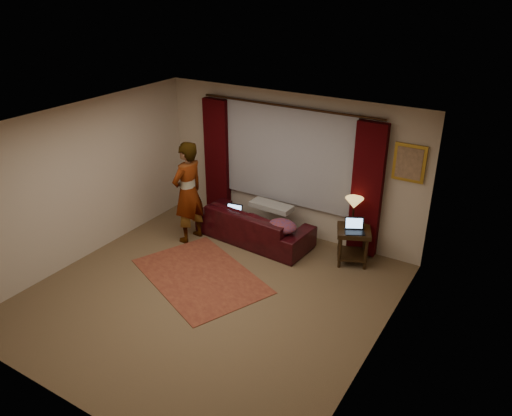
# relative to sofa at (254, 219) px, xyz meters

# --- Properties ---
(floor) EXTENTS (5.00, 5.00, 0.01)m
(floor) POSITION_rel_sofa_xyz_m (0.33, -1.84, -0.43)
(floor) COLOR brown
(floor) RESTS_ON ground
(ceiling) EXTENTS (5.00, 5.00, 0.02)m
(ceiling) POSITION_rel_sofa_xyz_m (0.33, -1.84, 2.17)
(ceiling) COLOR silver
(ceiling) RESTS_ON ground
(wall_back) EXTENTS (5.00, 0.02, 2.60)m
(wall_back) POSITION_rel_sofa_xyz_m (0.33, 0.66, 0.87)
(wall_back) COLOR #BFAF99
(wall_back) RESTS_ON ground
(wall_front) EXTENTS (5.00, 0.02, 2.60)m
(wall_front) POSITION_rel_sofa_xyz_m (0.33, -4.34, 0.87)
(wall_front) COLOR #BFAF99
(wall_front) RESTS_ON ground
(wall_left) EXTENTS (0.02, 5.00, 2.60)m
(wall_left) POSITION_rel_sofa_xyz_m (-2.17, -1.84, 0.87)
(wall_left) COLOR #BFAF99
(wall_left) RESTS_ON ground
(wall_right) EXTENTS (0.02, 5.00, 2.60)m
(wall_right) POSITION_rel_sofa_xyz_m (2.83, -1.84, 0.87)
(wall_right) COLOR #BFAF99
(wall_right) RESTS_ON ground
(sheer_curtain) EXTENTS (2.50, 0.05, 1.80)m
(sheer_curtain) POSITION_rel_sofa_xyz_m (0.33, 0.60, 1.07)
(sheer_curtain) COLOR gray
(sheer_curtain) RESTS_ON wall_back
(drape_left) EXTENTS (0.50, 0.14, 2.30)m
(drape_left) POSITION_rel_sofa_xyz_m (-1.17, 0.55, 0.75)
(drape_left) COLOR #2F0204
(drape_left) RESTS_ON floor
(drape_right) EXTENTS (0.50, 0.14, 2.30)m
(drape_right) POSITION_rel_sofa_xyz_m (1.83, 0.55, 0.75)
(drape_right) COLOR #2F0204
(drape_right) RESTS_ON floor
(curtain_rod) EXTENTS (0.04, 0.04, 3.40)m
(curtain_rod) POSITION_rel_sofa_xyz_m (0.33, 0.55, 1.95)
(curtain_rod) COLOR black
(curtain_rod) RESTS_ON wall_back
(picture_frame) EXTENTS (0.50, 0.04, 0.60)m
(picture_frame) POSITION_rel_sofa_xyz_m (2.43, 0.63, 1.32)
(picture_frame) COLOR gold
(picture_frame) RESTS_ON wall_back
(sofa) EXTENTS (2.19, 1.07, 0.86)m
(sofa) POSITION_rel_sofa_xyz_m (0.00, 0.00, 0.00)
(sofa) COLOR black
(sofa) RESTS_ON floor
(throw_blanket) EXTENTS (0.79, 0.34, 0.09)m
(throw_blanket) POSITION_rel_sofa_xyz_m (0.21, 0.25, 0.43)
(throw_blanket) COLOR gray
(throw_blanket) RESTS_ON sofa
(clothing_pile) EXTENTS (0.58, 0.49, 0.22)m
(clothing_pile) POSITION_rel_sofa_xyz_m (0.68, -0.20, 0.11)
(clothing_pile) COLOR #622C3F
(clothing_pile) RESTS_ON sofa
(laptop_sofa) EXTENTS (0.35, 0.37, 0.22)m
(laptop_sofa) POSITION_rel_sofa_xyz_m (-0.35, -0.17, 0.11)
(laptop_sofa) COLOR black
(laptop_sofa) RESTS_ON sofa
(area_rug) EXTENTS (2.57, 2.20, 0.01)m
(area_rug) POSITION_rel_sofa_xyz_m (-0.10, -1.48, -0.42)
(area_rug) COLOR brown
(area_rug) RESTS_ON floor
(end_table) EXTENTS (0.70, 0.70, 0.62)m
(end_table) POSITION_rel_sofa_xyz_m (1.79, 0.20, -0.12)
(end_table) COLOR black
(end_table) RESTS_ON floor
(tiffany_lamp) EXTENTS (0.42, 0.42, 0.48)m
(tiffany_lamp) POSITION_rel_sofa_xyz_m (1.71, 0.34, 0.43)
(tiffany_lamp) COLOR #A09338
(tiffany_lamp) RESTS_ON end_table
(laptop_table) EXTENTS (0.43, 0.44, 0.22)m
(laptop_table) POSITION_rel_sofa_xyz_m (1.85, 0.08, 0.30)
(laptop_table) COLOR black
(laptop_table) RESTS_ON end_table
(person) EXTENTS (0.60, 0.60, 1.85)m
(person) POSITION_rel_sofa_xyz_m (-1.01, -0.57, 0.50)
(person) COLOR gray
(person) RESTS_ON floor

